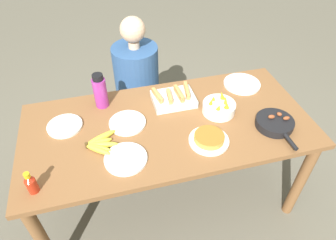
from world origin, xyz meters
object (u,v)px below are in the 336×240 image
banana_bunch (100,144)px  empty_plate_near_front (242,84)px  skillet (275,123)px  water_bottle (100,91)px  hot_sauce_bottle (31,183)px  person_figure (138,98)px  empty_plate_mid_edge (126,159)px  frittata_plate_center (209,139)px  fruit_bowl_mango (219,107)px  empty_plate_far_left (128,123)px  melon_tray (174,98)px  empty_plate_far_right (65,126)px

banana_bunch → empty_plate_near_front: bearing=18.2°
banana_bunch → skillet: bearing=-6.0°
water_bottle → hot_sauce_bottle: bearing=-123.9°
empty_plate_near_front → person_figure: (-0.70, 0.40, -0.29)m
skillet → empty_plate_near_front: (-0.00, 0.45, -0.02)m
empty_plate_mid_edge → person_figure: size_ratio=0.20×
empty_plate_near_front → frittata_plate_center: bearing=-132.4°
empty_plate_mid_edge → hot_sauce_bottle: (-0.47, -0.08, 0.05)m
empty_plate_near_front → fruit_bowl_mango: bearing=-139.4°
skillet → empty_plate_mid_edge: 0.92m
frittata_plate_center → empty_plate_mid_edge: frittata_plate_center is taller
empty_plate_far_left → water_bottle: bearing=120.3°
empty_plate_mid_edge → fruit_bowl_mango: size_ratio=1.13×
frittata_plate_center → person_figure: person_figure is taller
banana_bunch → fruit_bowl_mango: size_ratio=1.00×
banana_bunch → person_figure: size_ratio=0.18×
skillet → empty_plate_near_front: size_ratio=1.34×
empty_plate_near_front → hot_sauce_bottle: 1.50m
skillet → hot_sauce_bottle: hot_sauce_bottle is taller
banana_bunch → empty_plate_far_left: bearing=38.3°
melon_tray → skillet: 0.66m
banana_bunch → skillet: skillet is taller
melon_tray → banana_bunch: bearing=-151.7°
melon_tray → skillet: size_ratio=0.80×
water_bottle → melon_tray: bearing=-11.0°
melon_tray → frittata_plate_center: bearing=-76.2°
melon_tray → fruit_bowl_mango: bearing=-34.0°
empty_plate_mid_edge → skillet: bearing=1.8°
banana_bunch → empty_plate_near_front: 1.10m
empty_plate_far_left → hot_sauce_bottle: bearing=-145.2°
empty_plate_mid_edge → water_bottle: bearing=98.5°
melon_tray → empty_plate_near_front: size_ratio=1.07×
fruit_bowl_mango → hot_sauce_bottle: bearing=-163.5°
fruit_bowl_mango → person_figure: 0.83m
melon_tray → skillet: bearing=-36.2°
empty_plate_far_right → person_figure: size_ratio=0.18×
banana_bunch → person_figure: 0.88m
skillet → empty_plate_near_front: 0.45m
empty_plate_near_front → fruit_bowl_mango: 0.36m
banana_bunch → melon_tray: bearing=28.3°
skillet → empty_plate_far_right: size_ratio=1.64×
empty_plate_near_front → person_figure: size_ratio=0.22×
empty_plate_far_right → water_bottle: (0.24, 0.15, 0.11)m
empty_plate_far_left → fruit_bowl_mango: fruit_bowl_mango is taller
empty_plate_mid_edge → water_bottle: (-0.08, 0.51, 0.11)m
water_bottle → hot_sauce_bottle: water_bottle is taller
skillet → empty_plate_mid_edge: bearing=-88.3°
skillet → empty_plate_near_front: skillet is taller
empty_plate_far_left → empty_plate_near_front: bearing=13.0°
empty_plate_near_front → hot_sauce_bottle: size_ratio=1.92×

